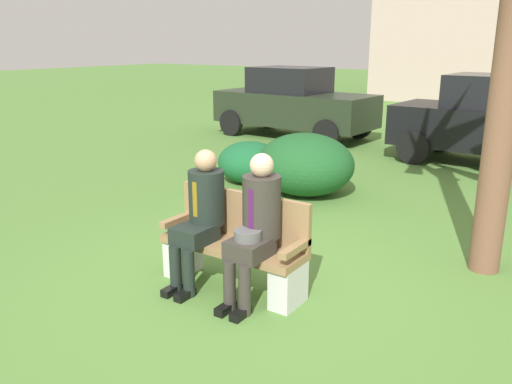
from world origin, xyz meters
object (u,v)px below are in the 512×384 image
(seated_man_left, at_px, (201,211))
(seated_man_right, at_px, (256,222))
(parked_car_near, at_px, (293,103))
(parked_car_far, at_px, (501,122))
(shrub_far_lawn, at_px, (305,164))
(park_bench, at_px, (235,246))
(shrub_near_bench, at_px, (250,162))
(shrub_mid_lawn, at_px, (309,169))

(seated_man_left, bearing_deg, seated_man_right, -0.21)
(parked_car_near, distance_m, parked_car_far, 4.83)
(seated_man_left, relative_size, seated_man_right, 0.97)
(shrub_far_lawn, xyz_separation_m, parked_car_near, (-2.72, 4.32, 0.37))
(parked_car_near, bearing_deg, seated_man_left, -65.86)
(park_bench, height_order, parked_car_far, parked_car_far)
(shrub_far_lawn, bearing_deg, park_bench, -72.60)
(seated_man_left, xyz_separation_m, shrub_far_lawn, (-0.68, 3.26, -0.26))
(shrub_far_lawn, bearing_deg, seated_man_right, -68.26)
(seated_man_left, bearing_deg, parked_car_near, 114.14)
(shrub_near_bench, relative_size, parked_car_near, 0.28)
(seated_man_right, bearing_deg, shrub_far_lawn, 111.74)
(shrub_mid_lawn, height_order, parked_car_far, parked_car_far)
(seated_man_right, xyz_separation_m, parked_car_near, (-4.02, 7.58, 0.10))
(parked_car_near, bearing_deg, park_bench, -63.60)
(seated_man_left, xyz_separation_m, parked_car_near, (-3.40, 7.58, 0.11))
(park_bench, xyz_separation_m, shrub_mid_lawn, (-1.06, 3.41, -0.07))
(shrub_mid_lawn, xyz_separation_m, parked_car_far, (2.15, 3.43, 0.51))
(shrub_mid_lawn, bearing_deg, seated_man_left, -77.87)
(seated_man_left, distance_m, parked_car_far, 7.10)
(park_bench, height_order, shrub_mid_lawn, park_bench)
(shrub_near_bench, relative_size, shrub_far_lawn, 0.73)
(seated_man_left, xyz_separation_m, shrub_mid_lawn, (-0.76, 3.53, -0.40))
(shrub_mid_lawn, xyz_separation_m, parked_car_near, (-2.64, 4.05, 0.51))
(seated_man_left, relative_size, parked_car_far, 0.33)
(shrub_mid_lawn, bearing_deg, parked_car_near, 123.08)
(seated_man_left, distance_m, shrub_far_lawn, 3.34)
(shrub_mid_lawn, height_order, shrub_far_lawn, shrub_far_lawn)
(seated_man_left, bearing_deg, shrub_mid_lawn, 102.13)
(shrub_mid_lawn, distance_m, parked_car_far, 4.08)
(shrub_near_bench, bearing_deg, parked_car_far, 48.75)
(parked_car_far, bearing_deg, park_bench, -99.02)
(seated_man_left, xyz_separation_m, shrub_near_bench, (-1.76, 3.36, -0.38))
(parked_car_near, bearing_deg, shrub_far_lawn, -57.81)
(park_bench, distance_m, parked_car_far, 6.94)
(park_bench, relative_size, shrub_mid_lawn, 1.36)
(park_bench, relative_size, seated_man_right, 1.07)
(park_bench, bearing_deg, seated_man_right, -21.09)
(park_bench, bearing_deg, seated_man_left, -158.64)
(shrub_far_lawn, relative_size, parked_car_far, 0.38)
(seated_man_left, bearing_deg, shrub_near_bench, 117.64)
(shrub_mid_lawn, distance_m, parked_car_near, 4.86)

